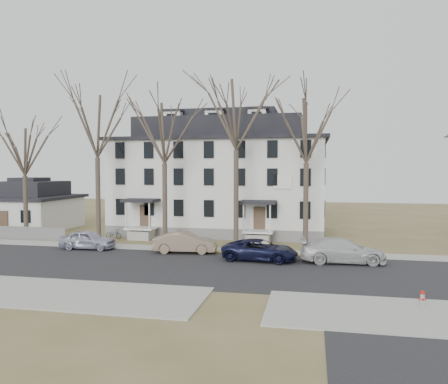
% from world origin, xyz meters
% --- Properties ---
extents(ground, '(120.00, 120.00, 0.00)m').
position_xyz_m(ground, '(0.00, 0.00, 0.00)').
color(ground, olive).
rests_on(ground, ground).
extents(main_road, '(120.00, 10.00, 0.04)m').
position_xyz_m(main_road, '(0.00, 2.00, 0.00)').
color(main_road, '#27272A').
rests_on(main_road, ground).
extents(far_sidewalk, '(120.00, 2.00, 0.08)m').
position_xyz_m(far_sidewalk, '(0.00, 8.00, 0.00)').
color(far_sidewalk, '#A09F97').
rests_on(far_sidewalk, ground).
extents(near_sidewalk_right, '(14.00, 5.00, 0.08)m').
position_xyz_m(near_sidewalk_right, '(12.00, -5.00, 0.00)').
color(near_sidewalk_right, '#A09F97').
rests_on(near_sidewalk_right, ground).
extents(near_sidewalk_left, '(20.00, 5.00, 0.08)m').
position_xyz_m(near_sidewalk_left, '(-8.00, -5.00, 0.00)').
color(near_sidewalk_left, '#A09F97').
rests_on(near_sidewalk_left, ground).
extents(yellow_curb, '(14.00, 0.25, 0.06)m').
position_xyz_m(yellow_curb, '(5.00, 7.10, 0.00)').
color(yellow_curb, gold).
rests_on(yellow_curb, ground).
extents(boarding_house, '(20.80, 12.36, 12.05)m').
position_xyz_m(boarding_house, '(-2.00, 17.95, 5.38)').
color(boarding_house, slate).
rests_on(boarding_house, ground).
extents(small_house, '(8.70, 8.70, 5.00)m').
position_xyz_m(small_house, '(-22.00, 16.00, 2.25)').
color(small_house, silver).
rests_on(small_house, ground).
extents(tree_far_left, '(8.40, 8.40, 13.72)m').
position_xyz_m(tree_far_left, '(-11.00, 9.80, 10.34)').
color(tree_far_left, '#473B31').
rests_on(tree_far_left, ground).
extents(tree_mid_left, '(7.80, 7.80, 12.74)m').
position_xyz_m(tree_mid_left, '(-5.00, 9.80, 9.60)').
color(tree_mid_left, '#473B31').
rests_on(tree_mid_left, ground).
extents(tree_center, '(9.00, 9.00, 14.70)m').
position_xyz_m(tree_center, '(1.00, 9.80, 11.08)').
color(tree_center, '#473B31').
rests_on(tree_center, ground).
extents(tree_mid_right, '(7.80, 7.80, 12.74)m').
position_xyz_m(tree_mid_right, '(6.50, 9.80, 9.60)').
color(tree_mid_right, '#473B31').
rests_on(tree_mid_right, ground).
extents(tree_bungalow, '(6.60, 6.60, 10.78)m').
position_xyz_m(tree_bungalow, '(-18.00, 9.80, 8.12)').
color(tree_bungalow, '#473B31').
rests_on(tree_bungalow, ground).
extents(car_silver, '(4.37, 1.88, 1.47)m').
position_xyz_m(car_silver, '(-10.18, 6.49, 0.74)').
color(car_silver, silver).
rests_on(car_silver, ground).
extents(car_tan, '(4.89, 2.20, 1.56)m').
position_xyz_m(car_tan, '(-2.29, 6.54, 0.78)').
color(car_tan, '#816C57').
rests_on(car_tan, ground).
extents(car_navy, '(5.33, 2.80, 1.43)m').
position_xyz_m(car_navy, '(3.51, 4.95, 0.72)').
color(car_navy, black).
rests_on(car_navy, ground).
extents(car_white, '(5.77, 2.75, 1.62)m').
position_xyz_m(car_white, '(9.01, 5.31, 0.81)').
color(car_white, silver).
rests_on(car_white, ground).
extents(bicycle_left, '(1.64, 0.76, 0.83)m').
position_xyz_m(bicycle_left, '(-10.47, 11.58, 0.41)').
color(bicycle_left, black).
rests_on(bicycle_left, ground).
extents(fire_hydrant, '(0.32, 0.30, 0.76)m').
position_xyz_m(fire_hydrant, '(11.98, -3.50, 0.38)').
color(fire_hydrant, '#B7B7BA').
rests_on(fire_hydrant, ground).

